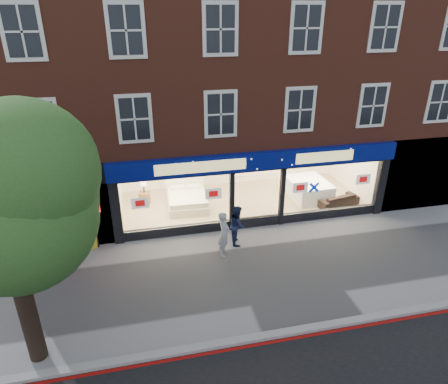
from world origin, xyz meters
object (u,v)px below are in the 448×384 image
object	(u,v)px
a_board	(89,240)
pedestrian_grey	(224,234)
display_bed	(187,199)
pedestrian_blue	(238,225)
mattress_stack	(308,189)
sofa	(338,199)

from	to	relation	value
a_board	pedestrian_grey	size ratio (longest dim) A/B	0.51
display_bed	pedestrian_blue	bearing A→B (deg)	-63.88
mattress_stack	display_bed	bearing A→B (deg)	176.12
mattress_stack	sofa	world-z (taller)	mattress_stack
mattress_stack	pedestrian_grey	xyz separation A→B (m)	(-4.85, -3.63, 0.34)
mattress_stack	pedestrian_blue	size ratio (longest dim) A/B	1.40
mattress_stack	a_board	world-z (taller)	mattress_stack
display_bed	mattress_stack	distance (m)	5.66
sofa	a_board	size ratio (longest dim) A/B	2.17
display_bed	mattress_stack	xyz separation A→B (m)	(5.65, -0.38, 0.08)
pedestrian_grey	pedestrian_blue	distance (m)	0.95
display_bed	pedestrian_grey	world-z (taller)	pedestrian_grey
sofa	pedestrian_blue	world-z (taller)	pedestrian_blue
mattress_stack	pedestrian_grey	distance (m)	6.07
sofa	pedestrian_grey	distance (m)	6.39
mattress_stack	pedestrian_blue	bearing A→B (deg)	-144.65
pedestrian_blue	display_bed	bearing A→B (deg)	32.07
mattress_stack	pedestrian_grey	world-z (taller)	pedestrian_grey
mattress_stack	a_board	distance (m)	9.91
display_bed	a_board	distance (m)	4.80
a_board	pedestrian_blue	world-z (taller)	pedestrian_blue
sofa	pedestrian_grey	size ratio (longest dim) A/B	1.11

